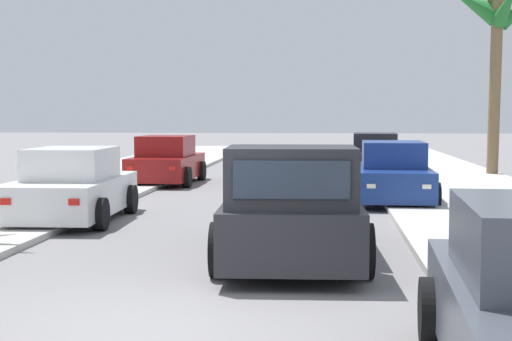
{
  "coord_description": "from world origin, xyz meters",
  "views": [
    {
      "loc": [
        1.79,
        -7.89,
        2.25
      ],
      "look_at": [
        0.5,
        6.13,
        1.2
      ],
      "focal_mm": 54.13,
      "sensor_mm": 36.0,
      "label": 1
    }
  ],
  "objects_px": {
    "car_left_mid": "(167,161)",
    "car_right_mid": "(393,174)",
    "car_left_far": "(375,156)",
    "palm_tree_left_fore": "(495,24)",
    "pickup_truck": "(292,207)",
    "car_left_near": "(73,187)"
  },
  "relations": [
    {
      "from": "car_left_mid",
      "to": "car_left_far",
      "type": "xyz_separation_m",
      "value": [
        6.83,
        3.85,
        0.0
      ]
    },
    {
      "from": "palm_tree_left_fore",
      "to": "pickup_truck",
      "type": "bearing_deg",
      "value": -111.63
    },
    {
      "from": "car_left_far",
      "to": "palm_tree_left_fore",
      "type": "relative_size",
      "value": 0.64
    },
    {
      "from": "pickup_truck",
      "to": "car_left_near",
      "type": "bearing_deg",
      "value": 141.28
    },
    {
      "from": "car_left_near",
      "to": "car_left_mid",
      "type": "distance_m",
      "value": 8.67
    },
    {
      "from": "pickup_truck",
      "to": "palm_tree_left_fore",
      "type": "bearing_deg",
      "value": 68.37
    },
    {
      "from": "car_right_mid",
      "to": "car_left_far",
      "type": "relative_size",
      "value": 1.0
    },
    {
      "from": "pickup_truck",
      "to": "car_right_mid",
      "type": "height_order",
      "value": "pickup_truck"
    },
    {
      "from": "pickup_truck",
      "to": "car_left_mid",
      "type": "relative_size",
      "value": 1.24
    },
    {
      "from": "car_left_mid",
      "to": "car_left_far",
      "type": "relative_size",
      "value": 0.99
    },
    {
      "from": "car_left_mid",
      "to": "car_right_mid",
      "type": "bearing_deg",
      "value": -34.35
    },
    {
      "from": "palm_tree_left_fore",
      "to": "car_left_mid",
      "type": "bearing_deg",
      "value": -162.35
    },
    {
      "from": "pickup_truck",
      "to": "car_left_mid",
      "type": "height_order",
      "value": "pickup_truck"
    },
    {
      "from": "car_right_mid",
      "to": "car_left_far",
      "type": "distance_m",
      "value": 8.48
    },
    {
      "from": "car_left_near",
      "to": "car_left_far",
      "type": "bearing_deg",
      "value": 60.86
    },
    {
      "from": "car_right_mid",
      "to": "car_left_far",
      "type": "xyz_separation_m",
      "value": [
        0.06,
        8.48,
        0.0
      ]
    },
    {
      "from": "pickup_truck",
      "to": "car_right_mid",
      "type": "distance_m",
      "value": 8.13
    },
    {
      "from": "car_left_far",
      "to": "palm_tree_left_fore",
      "type": "distance_m",
      "value": 6.16
    },
    {
      "from": "car_left_near",
      "to": "car_left_mid",
      "type": "xyz_separation_m",
      "value": [
        0.15,
        8.67,
        0.0
      ]
    },
    {
      "from": "car_left_mid",
      "to": "palm_tree_left_fore",
      "type": "bearing_deg",
      "value": 17.65
    },
    {
      "from": "car_left_mid",
      "to": "pickup_truck",
      "type": "bearing_deg",
      "value": -69.84
    },
    {
      "from": "car_left_near",
      "to": "car_right_mid",
      "type": "height_order",
      "value": "same"
    }
  ]
}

